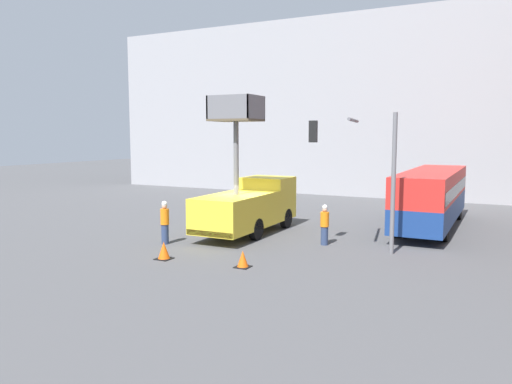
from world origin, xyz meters
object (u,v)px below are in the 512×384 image
Objects in this scene: traffic_light_pole at (363,158)px; traffic_cone_near_truck at (164,251)px; city_bus at (432,194)px; traffic_cone_mid_road at (243,260)px; road_worker_directing at (325,225)px; utility_truck at (249,203)px; road_worker_near_truck at (165,222)px.

traffic_cone_near_truck is at bearing -144.14° from traffic_light_pole.
traffic_cone_mid_road is (-4.99, -11.42, -1.47)m from city_bus.
road_worker_directing reaches higher than traffic_cone_near_truck.
traffic_cone_mid_road is (2.80, -5.77, -1.19)m from utility_truck.
city_bus reaches higher than road_worker_near_truck.
utility_truck reaches higher than road_worker_near_truck.
road_worker_directing is at bearing 162.46° from traffic_light_pole.
utility_truck is 9.63m from city_bus.
utility_truck is at bearing 115.42° from city_bus.
utility_truck is at bearing -167.75° from road_worker_directing.
traffic_cone_mid_road is (4.96, -1.92, -0.69)m from road_worker_near_truck.
city_bus is 7.46m from road_worker_directing.
utility_truck is 1.20× the size of traffic_light_pole.
road_worker_near_truck is 2.85m from traffic_cone_near_truck.
traffic_cone_mid_road is at bearing 145.83° from city_bus.
road_worker_near_truck reaches higher than road_worker_directing.
traffic_light_pole is 8.77m from traffic_cone_near_truck.
road_worker_directing is 2.61× the size of traffic_cone_near_truck.
utility_truck reaches higher than traffic_light_pole.
traffic_cone_near_truck is (-8.31, -11.74, -1.44)m from city_bus.
road_worker_directing is 5.17m from traffic_cone_mid_road.
traffic_cone_mid_road is at bearing -82.51° from road_worker_directing.
traffic_cone_mid_road is at bearing 5.43° from traffic_cone_near_truck.
traffic_light_pole is 3.52m from road_worker_directing.
city_bus reaches higher than traffic_cone_near_truck.
traffic_light_pole reaches higher than traffic_cone_mid_road.
traffic_cone_mid_road is (-1.41, -4.94, -0.60)m from road_worker_directing.
road_worker_near_truck is 7.05m from road_worker_directing.
traffic_cone_near_truck is at bearing -108.58° from road_worker_directing.
traffic_cone_near_truck is (-4.73, -5.26, -0.57)m from road_worker_directing.
traffic_light_pole is 9.22× the size of traffic_cone_mid_road.
city_bus is 17.52× the size of traffic_cone_mid_road.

